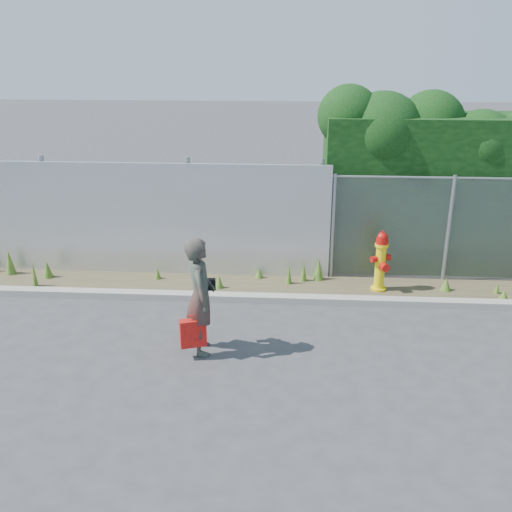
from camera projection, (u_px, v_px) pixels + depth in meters
The scene contains 9 objects.
ground at pixel (270, 353), 8.38m from camera, with size 80.00×80.00×0.00m, color #38383B.
curb at pixel (274, 298), 10.04m from camera, with size 16.00×0.22×0.12m, color gray.
weed_strip at pixel (258, 281), 10.70m from camera, with size 16.00×1.28×0.53m.
corrugated_fence at pixel (110, 219), 11.01m from camera, with size 8.50×0.21×2.30m.
chainlink_fence at pixel (506, 230), 10.56m from camera, with size 6.50×0.07×2.05m.
fire_hydrant at pixel (380, 262), 10.32m from camera, with size 0.39×0.35×1.15m.
woman at pixel (200, 296), 8.15m from camera, with size 0.64×0.42×1.76m, color #0D5643.
red_tote_bag at pixel (193, 333), 8.14m from camera, with size 0.37×0.14×0.49m.
black_shoulder_bag at pixel (208, 284), 8.33m from camera, with size 0.22×0.09×0.17m.
Camera 1 is at (0.28, -7.35, 4.26)m, focal length 40.00 mm.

